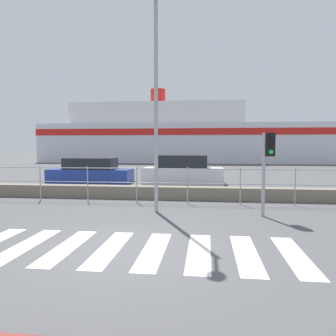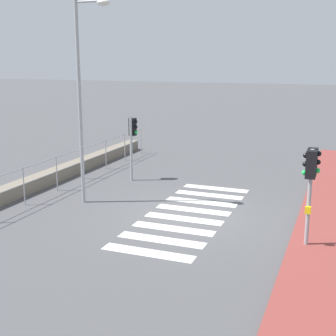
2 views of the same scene
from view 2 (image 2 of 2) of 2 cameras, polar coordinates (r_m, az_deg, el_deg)
ground_plane at (r=14.38m, az=2.39°, el=-5.79°), size 160.00×160.00×0.00m
sidewalk_brick at (r=13.70m, az=18.99°, el=-7.24°), size 24.00×1.80×0.12m
crosswalk at (r=14.48m, az=2.53°, el=-5.64°), size 6.75×2.40×0.01m
seawall at (r=17.21m, az=-17.48°, el=-2.37°), size 18.49×0.55×0.48m
harbor_fence at (r=16.54m, az=-15.25°, el=-0.67°), size 16.68×0.04×1.30m
traffic_light_near at (r=11.87m, az=17.04°, el=-0.48°), size 0.58×0.41×2.55m
traffic_light_far at (r=18.22m, az=-4.36°, el=4.05°), size 0.34×0.32×2.44m
streetlamp at (r=15.12m, az=-10.12°, el=10.44°), size 0.32×1.23×6.50m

